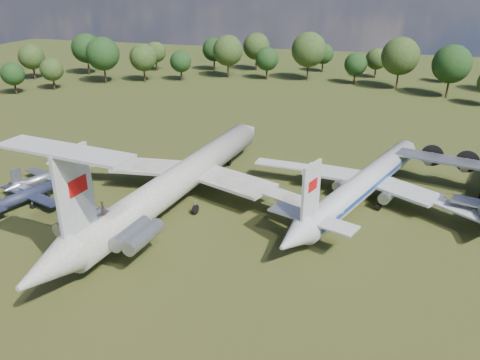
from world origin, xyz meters
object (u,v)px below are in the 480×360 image
(tu104_jet, at_px, (364,187))
(person_on_il62, at_px, (103,208))
(small_prop_west, at_px, (27,197))
(il62_airliner, at_px, (181,184))
(small_prop_northwest, at_px, (47,179))

(tu104_jet, relative_size, person_on_il62, 27.45)
(tu104_jet, bearing_deg, small_prop_west, -142.28)
(il62_airliner, relative_size, small_prop_west, 3.71)
(small_prop_northwest, xyz_separation_m, person_on_il62, (19.79, -15.50, 5.46))
(small_prop_west, bearing_deg, person_on_il62, -9.01)
(small_prop_northwest, distance_m, person_on_il62, 25.72)
(person_on_il62, bearing_deg, tu104_jet, -111.78)
(small_prop_west, distance_m, small_prop_northwest, 6.68)
(small_prop_west, relative_size, person_on_il62, 9.32)
(small_prop_northwest, bearing_deg, tu104_jet, 28.14)
(small_prop_west, bearing_deg, il62_airliner, 36.05)
(il62_airliner, bearing_deg, small_prop_northwest, -171.82)
(il62_airliner, xyz_separation_m, small_prop_west, (-20.14, -6.74, -1.70))
(tu104_jet, xyz_separation_m, small_prop_northwest, (-46.06, -7.64, -1.24))
(il62_airliner, height_order, small_prop_west, il62_airliner)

